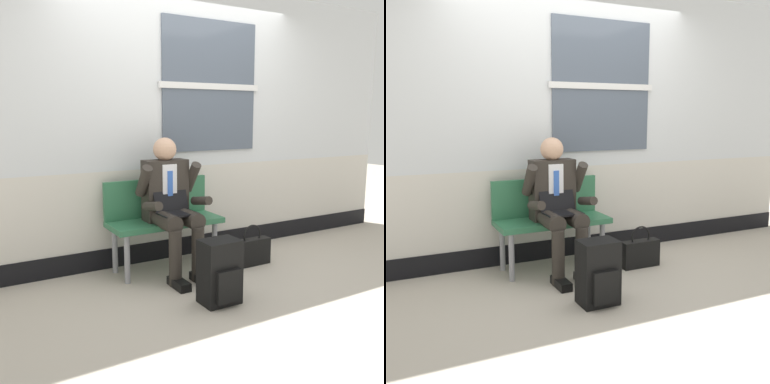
# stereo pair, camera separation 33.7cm
# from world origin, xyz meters

# --- Properties ---
(ground_plane) EXTENTS (18.00, 18.00, 0.00)m
(ground_plane) POSITION_xyz_m (0.00, 0.00, 0.00)
(ground_plane) COLOR #B2A899
(station_wall) EXTENTS (5.56, 0.17, 2.68)m
(station_wall) POSITION_xyz_m (0.01, 0.58, 1.33)
(station_wall) COLOR silver
(station_wall) RESTS_ON ground
(bench_with_person) EXTENTS (1.04, 0.42, 0.84)m
(bench_with_person) POSITION_xyz_m (-0.33, 0.29, 0.50)
(bench_with_person) COLOR #2D6B47
(bench_with_person) RESTS_ON ground
(person_seated) EXTENTS (0.57, 0.70, 1.23)m
(person_seated) POSITION_xyz_m (-0.33, 0.10, 0.65)
(person_seated) COLOR #2D2823
(person_seated) RESTS_ON ground
(backpack) EXTENTS (0.29, 0.25, 0.50)m
(backpack) POSITION_xyz_m (-0.31, -0.65, 0.24)
(backpack) COLOR black
(backpack) RESTS_ON ground
(handbag) EXTENTS (0.38, 0.11, 0.40)m
(handbag) POSITION_xyz_m (0.44, -0.08, 0.14)
(handbag) COLOR black
(handbag) RESTS_ON ground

